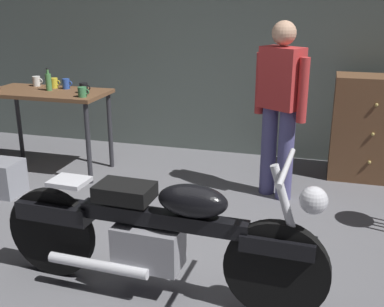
# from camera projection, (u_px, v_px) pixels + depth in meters

# --- Properties ---
(ground_plane) EXTENTS (12.00, 12.00, 0.00)m
(ground_plane) POSITION_uv_depth(u_px,v_px,m) (164.00, 267.00, 3.44)
(ground_plane) COLOR slate
(back_wall) EXTENTS (8.00, 0.12, 3.10)m
(back_wall) POSITION_uv_depth(u_px,v_px,m) (240.00, 25.00, 5.51)
(back_wall) COLOR #56605B
(back_wall) RESTS_ON ground_plane
(workbench) EXTENTS (1.30, 0.64, 0.90)m
(workbench) POSITION_uv_depth(u_px,v_px,m) (48.00, 101.00, 5.13)
(workbench) COLOR brown
(workbench) RESTS_ON ground_plane
(motorcycle) EXTENTS (2.19, 0.60, 1.00)m
(motorcycle) POSITION_uv_depth(u_px,v_px,m) (158.00, 232.00, 3.01)
(motorcycle) COLOR black
(motorcycle) RESTS_ON ground_plane
(person_standing) EXTENTS (0.50, 0.38, 1.67)m
(person_standing) POSITION_uv_depth(u_px,v_px,m) (280.00, 103.00, 4.39)
(person_standing) COLOR #514E84
(person_standing) RESTS_ON ground_plane
(wooden_dresser) EXTENTS (0.80, 0.47, 1.10)m
(wooden_dresser) POSITION_uv_depth(u_px,v_px,m) (371.00, 128.00, 4.97)
(wooden_dresser) COLOR brown
(wooden_dresser) RESTS_ON ground_plane
(mug_blue_enamel) EXTENTS (0.12, 0.08, 0.11)m
(mug_blue_enamel) POSITION_uv_depth(u_px,v_px,m) (66.00, 84.00, 5.19)
(mug_blue_enamel) COLOR #2D51AD
(mug_blue_enamel) RESTS_ON workbench
(mug_green_speckled) EXTENTS (0.12, 0.09, 0.10)m
(mug_green_speckled) POSITION_uv_depth(u_px,v_px,m) (82.00, 92.00, 4.77)
(mug_green_speckled) COLOR #3D7F4C
(mug_green_speckled) RESTS_ON workbench
(mug_black_matte) EXTENTS (0.12, 0.09, 0.11)m
(mug_black_matte) POSITION_uv_depth(u_px,v_px,m) (84.00, 88.00, 4.97)
(mug_black_matte) COLOR black
(mug_black_matte) RESTS_ON workbench
(mug_yellow_tall) EXTENTS (0.12, 0.08, 0.11)m
(mug_yellow_tall) POSITION_uv_depth(u_px,v_px,m) (54.00, 83.00, 5.24)
(mug_yellow_tall) COLOR yellow
(mug_yellow_tall) RESTS_ON workbench
(mug_white_ceramic) EXTENTS (0.12, 0.09, 0.11)m
(mug_white_ceramic) POSITION_uv_depth(u_px,v_px,m) (37.00, 81.00, 5.35)
(mug_white_ceramic) COLOR white
(mug_white_ceramic) RESTS_ON workbench
(bottle) EXTENTS (0.06, 0.06, 0.24)m
(bottle) POSITION_uv_depth(u_px,v_px,m) (48.00, 82.00, 5.08)
(bottle) COLOR #4C8C4C
(bottle) RESTS_ON workbench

